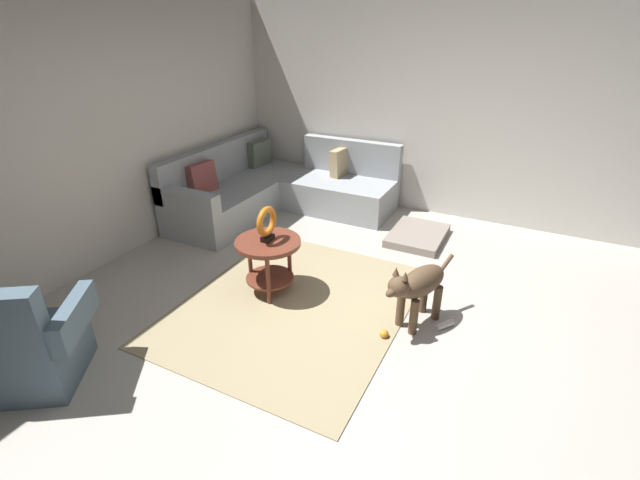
% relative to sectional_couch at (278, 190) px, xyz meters
% --- Properties ---
extents(ground_plane, '(6.00, 6.00, 0.10)m').
position_rel_sectional_couch_xyz_m(ground_plane, '(-1.99, -2.01, -0.34)').
color(ground_plane, '#B7B2A8').
extents(wall_back, '(6.00, 0.12, 2.70)m').
position_rel_sectional_couch_xyz_m(wall_back, '(-1.99, 0.93, 1.06)').
color(wall_back, silver).
rests_on(wall_back, ground_plane).
extents(wall_right, '(0.12, 6.00, 2.70)m').
position_rel_sectional_couch_xyz_m(wall_right, '(0.95, -2.01, 1.06)').
color(wall_right, silver).
rests_on(wall_right, ground_plane).
extents(area_rug, '(2.30, 1.90, 0.01)m').
position_rel_sectional_couch_xyz_m(area_rug, '(-1.84, -1.31, -0.29)').
color(area_rug, tan).
rests_on(area_rug, ground_plane).
extents(sectional_couch, '(2.20, 2.25, 0.88)m').
position_rel_sectional_couch_xyz_m(sectional_couch, '(0.00, 0.00, 0.00)').
color(sectional_couch, '#9EA3A8').
rests_on(sectional_couch, ground_plane).
extents(armchair, '(0.94, 1.00, 0.88)m').
position_rel_sectional_couch_xyz_m(armchair, '(-3.50, -0.14, 0.03)').
color(armchair, '#4C6070').
rests_on(armchair, ground_plane).
extents(side_table, '(0.60, 0.60, 0.54)m').
position_rel_sectional_couch_xyz_m(side_table, '(-1.75, -0.99, 0.12)').
color(side_table, brown).
rests_on(side_table, ground_plane).
extents(torus_sculpture, '(0.28, 0.08, 0.33)m').
position_rel_sectional_couch_xyz_m(torus_sculpture, '(-1.75, -0.99, 0.42)').
color(torus_sculpture, black).
rests_on(torus_sculpture, side_table).
extents(dog_bed_mat, '(0.80, 0.60, 0.09)m').
position_rel_sectional_couch_xyz_m(dog_bed_mat, '(-0.01, -1.93, -0.25)').
color(dog_bed_mat, gray).
rests_on(dog_bed_mat, ground_plane).
extents(dog, '(0.80, 0.40, 0.63)m').
position_rel_sectional_couch_xyz_m(dog, '(-1.62, -2.35, 0.09)').
color(dog, brown).
rests_on(dog, ground_plane).
extents(dog_toy_ball, '(0.07, 0.07, 0.07)m').
position_rel_sectional_couch_xyz_m(dog_toy_ball, '(-1.92, -2.19, -0.26)').
color(dog_toy_ball, orange).
rests_on(dog_toy_ball, ground_plane).
extents(dog_toy_rope, '(0.17, 0.14, 0.05)m').
position_rel_sectional_couch_xyz_m(dog_toy_rope, '(-1.56, -2.60, -0.27)').
color(dog_toy_rope, silver).
rests_on(dog_toy_rope, ground_plane).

